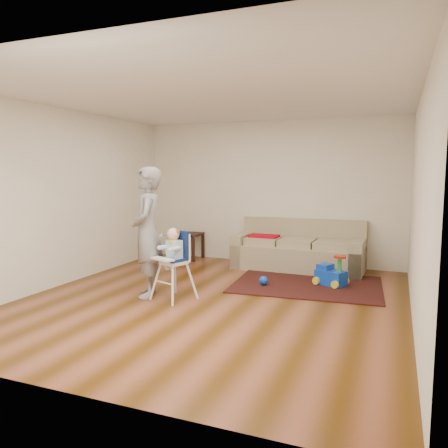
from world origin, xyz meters
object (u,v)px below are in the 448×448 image
at_px(sofa, 298,245).
at_px(ride_on_toy, 331,269).
at_px(adult, 147,232).
at_px(toy_ball, 264,281).
at_px(side_table, 188,246).
at_px(high_chair, 174,265).

xyz_separation_m(sofa, ride_on_toy, (0.71, -0.94, -0.18)).
bearing_deg(adult, toy_ball, 100.96).
height_order(sofa, adult, adult).
height_order(side_table, ride_on_toy, side_table).
bearing_deg(side_table, adult, -75.66).
xyz_separation_m(sofa, adult, (-1.60, -2.44, 0.46)).
distance_m(sofa, adult, 2.96).
xyz_separation_m(ride_on_toy, toy_ball, (-0.95, -0.40, -0.17)).
relative_size(ride_on_toy, high_chair, 0.48).
distance_m(high_chair, adult, 0.60).
bearing_deg(high_chair, adult, -161.81).
relative_size(high_chair, adult, 0.55).
distance_m(ride_on_toy, adult, 2.83).
bearing_deg(side_table, toy_ball, -36.38).
bearing_deg(ride_on_toy, sofa, 150.86).
bearing_deg(toy_ball, ride_on_toy, 23.00).
xyz_separation_m(ride_on_toy, high_chair, (-1.90, -1.52, 0.22)).
xyz_separation_m(toy_ball, adult, (-1.37, -1.10, 0.82)).
distance_m(side_table, high_chair, 2.83).
bearing_deg(high_chair, ride_on_toy, 59.18).
height_order(high_chair, adult, adult).
distance_m(sofa, side_table, 2.28).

